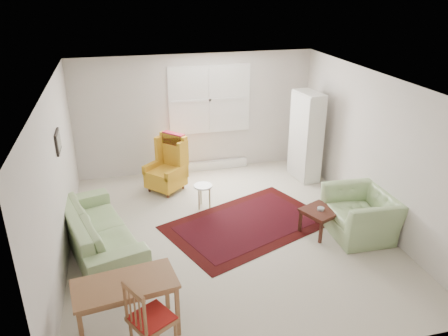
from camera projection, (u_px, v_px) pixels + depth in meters
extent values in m
cube|color=#BEB5A2|center=(228.00, 233.00, 7.20)|extent=(5.00, 5.50, 0.01)
cube|color=white|center=(229.00, 83.00, 6.20)|extent=(5.00, 5.50, 0.01)
cube|color=beige|center=(196.00, 114.00, 9.15)|extent=(5.00, 0.04, 2.50)
cube|color=beige|center=(300.00, 270.00, 4.26)|extent=(5.00, 0.04, 2.50)
cube|color=beige|center=(57.00, 180.00, 6.15)|extent=(0.04, 5.50, 2.50)
cube|color=beige|center=(374.00, 149.00, 7.26)|extent=(0.04, 5.50, 2.50)
cube|color=white|center=(210.00, 100.00, 9.08)|extent=(1.72, 0.06, 1.42)
cube|color=white|center=(210.00, 100.00, 9.08)|extent=(1.60, 0.02, 1.30)
cube|color=silver|center=(211.00, 165.00, 9.61)|extent=(1.60, 0.12, 0.18)
cube|color=black|center=(58.00, 142.00, 6.44)|extent=(0.03, 0.42, 0.32)
cube|color=olive|center=(59.00, 142.00, 6.44)|extent=(0.01, 0.34, 0.24)
imported|color=#8EAB72|center=(98.00, 221.00, 6.67)|extent=(1.46, 2.39, 0.90)
imported|color=#8EAB72|center=(362.00, 210.00, 7.03)|extent=(1.01, 1.15, 0.88)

